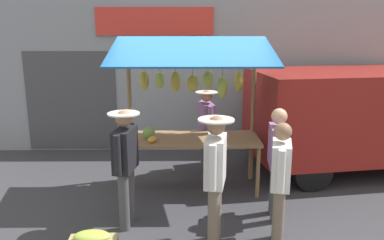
{
  "coord_description": "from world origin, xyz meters",
  "views": [
    {
      "loc": [
        0.06,
        6.26,
        2.69
      ],
      "look_at": [
        0.0,
        0.3,
        1.25
      ],
      "focal_mm": 37.06,
      "sensor_mm": 36.0,
      "label": 1
    }
  ],
  "objects_px": {
    "market_stall": "(191,96)",
    "parked_van": "(363,111)",
    "shopper_in_striped_shirt": "(277,156)",
    "shopper_with_shopping_bag": "(280,177)",
    "shopper_in_grey_tee": "(215,171)",
    "shopper_with_ponytail": "(125,159)",
    "vendor_with_sunhat": "(206,125)"
  },
  "relations": [
    {
      "from": "shopper_with_ponytail",
      "to": "parked_van",
      "type": "height_order",
      "value": "parked_van"
    },
    {
      "from": "vendor_with_sunhat",
      "to": "parked_van",
      "type": "height_order",
      "value": "parked_van"
    },
    {
      "from": "vendor_with_sunhat",
      "to": "shopper_in_striped_shirt",
      "type": "relative_size",
      "value": 0.97
    },
    {
      "from": "market_stall",
      "to": "shopper_in_striped_shirt",
      "type": "xyz_separation_m",
      "value": [
        -1.18,
        1.14,
        -0.65
      ]
    },
    {
      "from": "shopper_with_shopping_bag",
      "to": "shopper_with_ponytail",
      "type": "distance_m",
      "value": 2.01
    },
    {
      "from": "vendor_with_sunhat",
      "to": "shopper_with_ponytail",
      "type": "relative_size",
      "value": 0.96
    },
    {
      "from": "parked_van",
      "to": "shopper_in_grey_tee",
      "type": "bearing_deg",
      "value": 33.98
    },
    {
      "from": "shopper_with_shopping_bag",
      "to": "parked_van",
      "type": "bearing_deg",
      "value": -26.02
    },
    {
      "from": "shopper_with_shopping_bag",
      "to": "shopper_in_striped_shirt",
      "type": "bearing_deg",
      "value": 3.34
    },
    {
      "from": "shopper_with_ponytail",
      "to": "shopper_in_grey_tee",
      "type": "distance_m",
      "value": 1.27
    },
    {
      "from": "shopper_in_striped_shirt",
      "to": "parked_van",
      "type": "xyz_separation_m",
      "value": [
        -2.02,
        -1.97,
        0.2
      ]
    },
    {
      "from": "parked_van",
      "to": "shopper_in_striped_shirt",
      "type": "bearing_deg",
      "value": 35.62
    },
    {
      "from": "shopper_in_striped_shirt",
      "to": "parked_van",
      "type": "height_order",
      "value": "parked_van"
    },
    {
      "from": "vendor_with_sunhat",
      "to": "shopper_with_ponytail",
      "type": "bearing_deg",
      "value": -41.25
    },
    {
      "from": "shopper_with_shopping_bag",
      "to": "parked_van",
      "type": "distance_m",
      "value": 3.43
    },
    {
      "from": "vendor_with_sunhat",
      "to": "shopper_in_grey_tee",
      "type": "relative_size",
      "value": 0.93
    },
    {
      "from": "shopper_with_shopping_bag",
      "to": "shopper_with_ponytail",
      "type": "bearing_deg",
      "value": 88.02
    },
    {
      "from": "shopper_in_grey_tee",
      "to": "shopper_with_shopping_bag",
      "type": "bearing_deg",
      "value": -78.43
    },
    {
      "from": "shopper_in_grey_tee",
      "to": "parked_van",
      "type": "height_order",
      "value": "parked_van"
    },
    {
      "from": "vendor_with_sunhat",
      "to": "shopper_in_grey_tee",
      "type": "distance_m",
      "value": 2.55
    },
    {
      "from": "shopper_with_ponytail",
      "to": "parked_van",
      "type": "bearing_deg",
      "value": -52.71
    },
    {
      "from": "shopper_in_striped_shirt",
      "to": "shopper_with_shopping_bag",
      "type": "bearing_deg",
      "value": 176.69
    },
    {
      "from": "shopper_with_ponytail",
      "to": "shopper_in_grey_tee",
      "type": "bearing_deg",
      "value": -105.09
    },
    {
      "from": "market_stall",
      "to": "parked_van",
      "type": "bearing_deg",
      "value": -165.56
    },
    {
      "from": "shopper_with_ponytail",
      "to": "vendor_with_sunhat",
      "type": "bearing_deg",
      "value": -20.56
    },
    {
      "from": "market_stall",
      "to": "vendor_with_sunhat",
      "type": "height_order",
      "value": "market_stall"
    },
    {
      "from": "shopper_with_shopping_bag",
      "to": "shopper_with_ponytail",
      "type": "height_order",
      "value": "shopper_with_ponytail"
    },
    {
      "from": "vendor_with_sunhat",
      "to": "shopper_with_ponytail",
      "type": "xyz_separation_m",
      "value": [
        1.17,
        2.02,
        0.05
      ]
    },
    {
      "from": "shopper_with_ponytail",
      "to": "shopper_in_striped_shirt",
      "type": "xyz_separation_m",
      "value": [
        -2.06,
        -0.19,
        -0.03
      ]
    },
    {
      "from": "shopper_in_grey_tee",
      "to": "shopper_in_striped_shirt",
      "type": "bearing_deg",
      "value": -41.22
    },
    {
      "from": "shopper_in_striped_shirt",
      "to": "shopper_in_grey_tee",
      "type": "height_order",
      "value": "shopper_in_grey_tee"
    },
    {
      "from": "shopper_with_ponytail",
      "to": "parked_van",
      "type": "relative_size",
      "value": 0.35
    }
  ]
}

